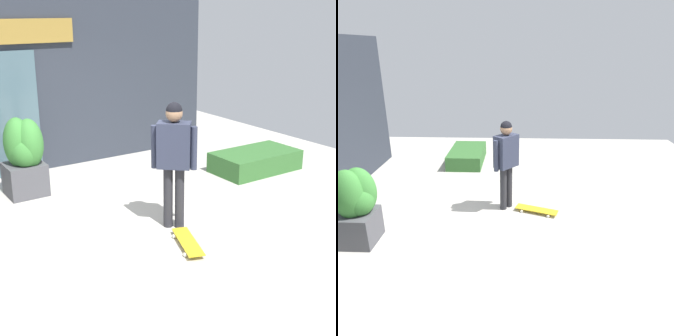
# 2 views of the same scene
# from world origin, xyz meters

# --- Properties ---
(ground_plane) EXTENTS (12.00, 12.00, 0.00)m
(ground_plane) POSITION_xyz_m (0.00, 0.00, 0.00)
(ground_plane) COLOR #B2ADA3
(skateboarder) EXTENTS (0.50, 0.49, 1.77)m
(skateboarder) POSITION_xyz_m (0.79, -0.61, 1.09)
(skateboarder) COLOR #28282D
(skateboarder) RESTS_ON ground_plane
(skateboard) EXTENTS (0.48, 0.85, 0.08)m
(skateboard) POSITION_xyz_m (0.60, -1.21, 0.06)
(skateboard) COLOR gold
(skateboard) RESTS_ON ground_plane
(planter_box_right) EXTENTS (0.62, 0.64, 1.30)m
(planter_box_right) POSITION_xyz_m (-0.50, 1.75, 0.69)
(planter_box_right) COLOR #47474C
(planter_box_right) RESTS_ON ground_plane
(hedge_ledge) EXTENTS (1.61, 0.90, 0.37)m
(hedge_ledge) POSITION_xyz_m (3.48, 0.58, 0.19)
(hedge_ledge) COLOR #33662D
(hedge_ledge) RESTS_ON ground_plane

